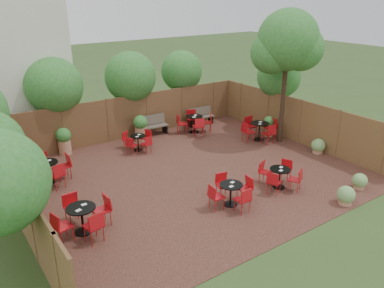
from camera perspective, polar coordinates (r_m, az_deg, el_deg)
ground at (r=14.81m, az=-0.40°, el=-4.57°), size 80.00×80.00×0.00m
courtyard_paving at (r=14.81m, az=-0.40°, el=-4.53°), size 12.00×10.00×0.02m
fence_back at (r=18.51m, az=-9.20°, el=3.88°), size 12.00×0.08×2.00m
fence_left at (r=12.38m, az=-24.16°, el=-6.94°), size 0.08×10.00×2.00m
fence_right at (r=18.26m, az=15.35°, el=3.14°), size 0.08×10.00×2.00m
neighbour_building at (r=19.40m, az=-26.14°, el=11.93°), size 5.00×4.00×8.00m
overhang_foliage at (r=15.36m, az=-14.03°, el=6.48°), size 15.55×10.57×2.60m
courtyard_tree at (r=17.44m, az=13.72°, el=13.84°), size 2.75×2.65×5.83m
park_bench_left at (r=18.76m, az=-5.93°, el=2.72°), size 1.57×0.57×0.96m
park_bench_right at (r=20.21m, az=1.15°, el=4.09°), size 1.45×0.57×0.88m
bistro_tables at (r=15.12m, az=-2.02°, el=-2.04°), size 11.08×8.02×0.95m
planters at (r=17.20m, az=-11.08°, el=1.05°), size 11.70×3.91×1.18m
low_shrubs at (r=15.41m, az=20.30°, el=-3.63°), size 3.34×3.88×0.64m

